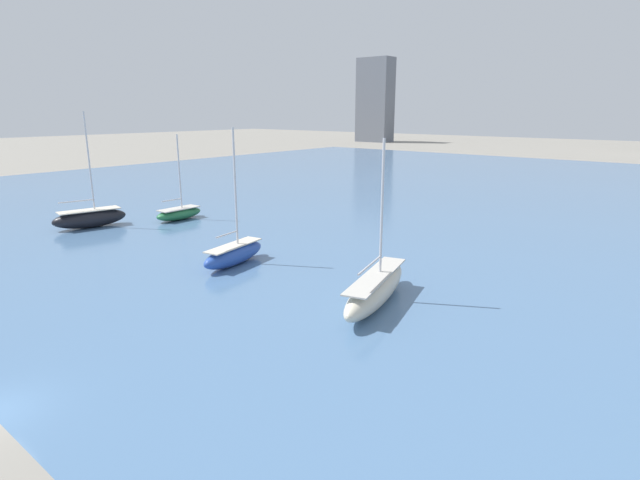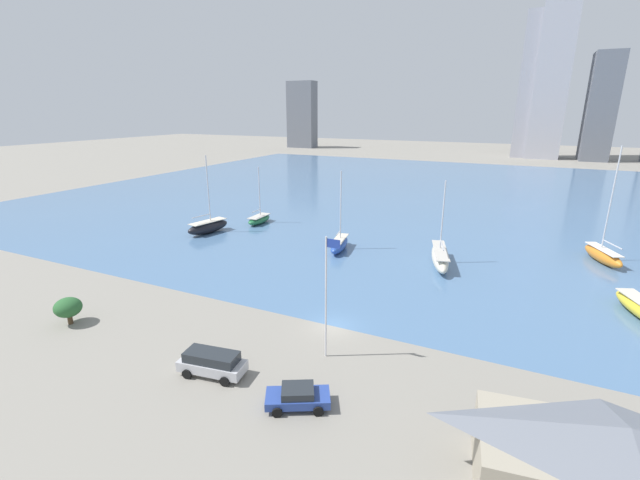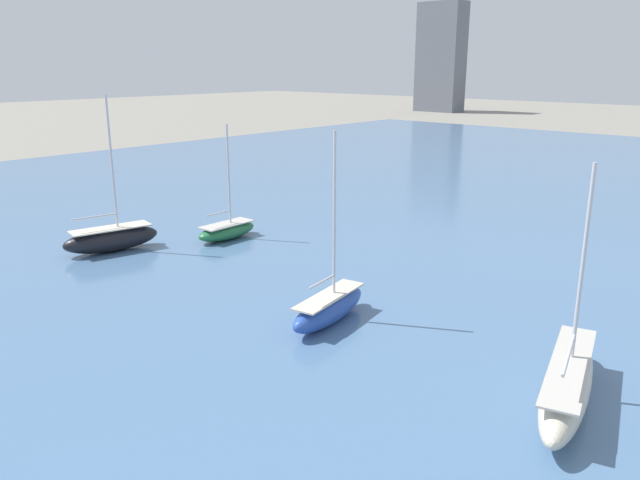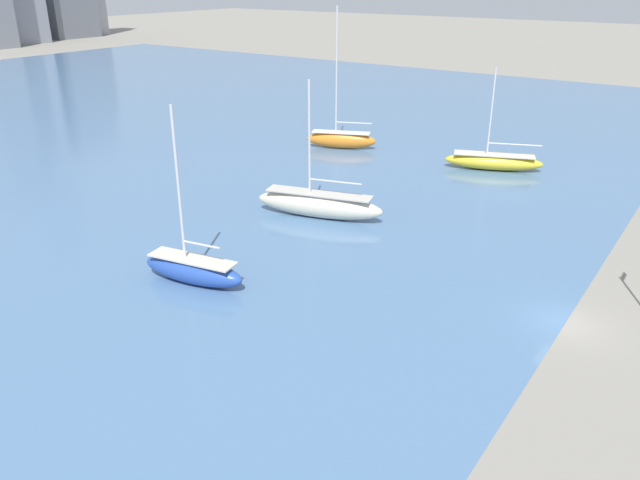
{
  "view_description": "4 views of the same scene",
  "coord_description": "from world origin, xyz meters",
  "views": [
    {
      "loc": [
        23.17,
        -5.63,
        12.8
      ],
      "look_at": [
        3.8,
        17.96,
        4.86
      ],
      "focal_mm": 28.0,
      "sensor_mm": 36.0,
      "label": 1
    },
    {
      "loc": [
        14.54,
        -33.4,
        19.74
      ],
      "look_at": [
        -7.72,
        13.21,
        3.91
      ],
      "focal_mm": 24.0,
      "sensor_mm": 36.0,
      "label": 2
    },
    {
      "loc": [
        14.58,
        -5.12,
        15.14
      ],
      "look_at": [
        -7.7,
        19.63,
        5.68
      ],
      "focal_mm": 35.0,
      "sensor_mm": 36.0,
      "label": 3
    },
    {
      "loc": [
        -33.58,
        -5.98,
        18.54
      ],
      "look_at": [
        -1.17,
        16.37,
        1.64
      ],
      "focal_mm": 35.0,
      "sensor_mm": 36.0,
      "label": 4
    }
  ],
  "objects": [
    {
      "name": "flag_pole",
      "position": [
        1.55,
        -4.96,
        5.7
      ],
      "size": [
        1.24,
        0.14,
        10.44
      ],
      "color": "silver",
      "rests_on": "ground_plane"
    },
    {
      "name": "boat_shed",
      "position": [
        20.8,
        -11.44,
        2.47
      ],
      "size": [
        14.35,
        7.95,
        4.95
      ],
      "rotation": [
        0.0,
        0.0,
        0.14
      ],
      "color": "#9E937F",
      "rests_on": "ground_plane"
    },
    {
      "name": "sailboat_black",
      "position": [
        -31.75,
        20.37,
        1.1
      ],
      "size": [
        3.98,
        8.21,
        12.74
      ],
      "rotation": [
        0.0,
        0.0,
        -0.21
      ],
      "color": "black",
      "rests_on": "harbor_water"
    },
    {
      "name": "harbor_water",
      "position": [
        0.0,
        70.0,
        0.0
      ],
      "size": [
        180.0,
        140.0,
        0.0
      ],
      "color": "#4C7099",
      "rests_on": "ground_plane"
    },
    {
      "name": "parked_suv_silver",
      "position": [
        -5.35,
        -11.08,
        1.06
      ],
      "size": [
        5.43,
        2.88,
        1.93
      ],
      "rotation": [
        0.0,
        0.0,
        1.72
      ],
      "color": "#B7B7BC",
      "rests_on": "ground_plane"
    },
    {
      "name": "sailboat_blue",
      "position": [
        -8.46,
        21.3,
        0.97
      ],
      "size": [
        3.12,
        7.53,
        11.5
      ],
      "rotation": [
        0.0,
        0.0,
        0.17
      ],
      "color": "#284CA8",
      "rests_on": "harbor_water"
    },
    {
      "name": "distant_city_skyline",
      "position": [
        41.51,
        171.85,
        27.64
      ],
      "size": [
        206.04,
        20.95,
        73.32
      ],
      "color": "slate",
      "rests_on": "ground_plane"
    },
    {
      "name": "sailboat_cream",
      "position": [
        5.91,
        21.36,
        1.12
      ],
      "size": [
        4.72,
        10.91,
        11.1
      ],
      "rotation": [
        0.0,
        0.0,
        0.26
      ],
      "color": "beige",
      "rests_on": "harbor_water"
    },
    {
      "name": "parked_sedan_blue",
      "position": [
        2.38,
        -11.5,
        0.79
      ],
      "size": [
        4.86,
        3.86,
        1.5
      ],
      "rotation": [
        0.0,
        0.0,
        -1.08
      ],
      "color": "#284293",
      "rests_on": "ground_plane"
    },
    {
      "name": "ground_plane",
      "position": [
        0.0,
        0.0,
        0.0
      ],
      "size": [
        500.0,
        500.0,
        0.0
      ],
      "primitive_type": "plane",
      "color": "gray"
    },
    {
      "name": "yard_shrub",
      "position": [
        -23.02,
        -10.41,
        1.7
      ],
      "size": [
        2.49,
        2.49,
        2.64
      ],
      "color": "#4C3823",
      "rests_on": "ground_plane"
    },
    {
      "name": "sailboat_orange",
      "position": [
        25.45,
        31.82,
        1.09
      ],
      "size": [
        4.8,
        8.12,
        15.36
      ],
      "rotation": [
        0.0,
        0.0,
        0.4
      ],
      "color": "orange",
      "rests_on": "harbor_water"
    },
    {
      "name": "sailboat_green",
      "position": [
        -27.52,
        29.22,
        0.8
      ],
      "size": [
        2.52,
        6.25,
        10.11
      ],
      "rotation": [
        0.0,
        0.0,
        0.03
      ],
      "color": "#236B3D",
      "rests_on": "harbor_water"
    }
  ]
}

